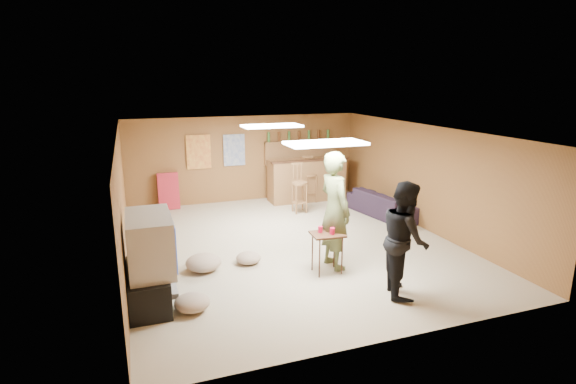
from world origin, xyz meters
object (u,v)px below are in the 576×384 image
object	(u,v)px
tray_table	(327,253)
tv_body	(150,243)
person_black	(405,239)
bar_counter	(307,180)
sofa	(385,204)
person_olive	(335,210)

from	to	relation	value
tray_table	tv_body	bearing A→B (deg)	-177.93
person_black	tv_body	bearing A→B (deg)	95.31
bar_counter	tray_table	world-z (taller)	bar_counter
bar_counter	tv_body	bearing A→B (deg)	-133.00
tv_body	sofa	xyz separation A→B (m)	(5.35, 2.55, -0.62)
bar_counter	sofa	distance (m)	2.26
bar_counter	tray_table	size ratio (longest dim) A/B	2.95
sofa	tray_table	distance (m)	3.57
sofa	person_olive	bearing A→B (deg)	123.62
person_black	sofa	xyz separation A→B (m)	(1.83, 3.50, -0.57)
tv_body	bar_counter	xyz separation A→B (m)	(4.15, 4.45, -0.35)
tv_body	tray_table	bearing A→B (deg)	2.07
bar_counter	person_olive	world-z (taller)	person_olive
tray_table	person_black	bearing A→B (deg)	-54.23
bar_counter	sofa	xyz separation A→B (m)	(1.20, -1.90, -0.27)
bar_counter	person_black	distance (m)	5.44
sofa	tv_body	bearing A→B (deg)	105.50
tray_table	bar_counter	bearing A→B (deg)	72.33
bar_counter	person_black	xyz separation A→B (m)	(-0.63, -5.40, 0.31)
person_black	tray_table	xyz separation A→B (m)	(-0.75, 1.05, -0.52)
person_olive	tray_table	distance (m)	0.71
bar_counter	person_olive	bearing A→B (deg)	-105.77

